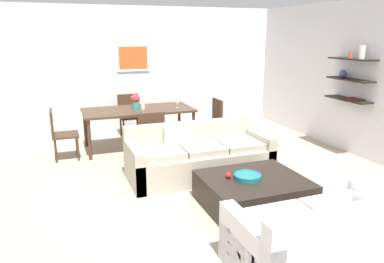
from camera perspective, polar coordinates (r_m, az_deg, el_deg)
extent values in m
plane|color=tan|center=(5.49, 2.32, -7.94)|extent=(18.00, 18.00, 0.00)
cube|color=silver|center=(8.54, -4.96, 9.61)|extent=(8.40, 0.06, 2.70)
cube|color=white|center=(8.33, -9.05, 11.16)|extent=(0.73, 0.02, 0.59)
cube|color=#E55926|center=(8.32, -9.03, 11.15)|extent=(0.62, 0.01, 0.47)
cube|color=silver|center=(7.30, 23.20, 7.58)|extent=(0.06, 8.20, 2.70)
cube|color=black|center=(7.03, 23.43, 10.19)|extent=(0.28, 0.90, 0.02)
cube|color=black|center=(7.06, 23.13, 7.37)|extent=(0.28, 0.90, 0.02)
cube|color=black|center=(7.11, 22.85, 4.58)|extent=(0.28, 0.90, 0.02)
cylinder|color=silver|center=(6.88, 24.69, 11.01)|extent=(0.10, 0.10, 0.22)
sphere|color=#4C518C|center=(7.18, 22.22, 8.23)|extent=(0.14, 0.14, 0.14)
cylinder|color=#D85933|center=(7.06, 23.21, 10.82)|extent=(0.07, 0.07, 0.12)
cube|color=#4C1E19|center=(7.00, 23.70, 4.57)|extent=(0.20, 0.28, 0.03)
cube|color=#B2A893|center=(5.68, 1.16, -4.88)|extent=(2.15, 0.90, 0.42)
cube|color=#B2A893|center=(5.89, -0.13, -0.17)|extent=(2.15, 0.16, 0.36)
cube|color=#B2A893|center=(5.38, -8.90, -5.19)|extent=(0.14, 0.90, 0.60)
cube|color=#B2A893|center=(6.07, 10.06, -2.89)|extent=(0.14, 0.90, 0.60)
cube|color=#B2A893|center=(5.37, -4.89, -3.18)|extent=(0.60, 0.70, 0.10)
cube|color=#B2A893|center=(5.56, 1.33, -2.49)|extent=(0.60, 0.70, 0.10)
cube|color=#B2A893|center=(5.81, 7.07, -1.83)|extent=(0.60, 0.70, 0.10)
cube|color=white|center=(5.63, -2.44, -0.90)|extent=(0.36, 0.12, 0.36)
cube|color=white|center=(3.81, 19.05, -16.31)|extent=(1.66, 0.90, 0.42)
cube|color=white|center=(3.39, 23.64, -13.35)|extent=(1.66, 0.16, 0.36)
cube|color=white|center=(4.25, 27.33, -12.42)|extent=(0.14, 0.90, 0.60)
cube|color=white|center=(3.38, 8.60, -18.11)|extent=(0.14, 0.90, 0.60)
cube|color=white|center=(3.92, 23.00, -11.43)|extent=(0.67, 0.70, 0.10)
cube|color=white|center=(3.52, 14.50, -13.81)|extent=(0.67, 0.70, 0.10)
cube|color=white|center=(3.73, 25.67, -10.94)|extent=(0.37, 0.16, 0.36)
cube|color=black|center=(4.80, 9.36, -9.16)|extent=(1.25, 1.07, 0.38)
cylinder|color=#19666B|center=(4.67, 8.54, -6.92)|extent=(0.34, 0.34, 0.06)
torus|color=#19666B|center=(4.66, 8.55, -6.60)|extent=(0.34, 0.34, 0.02)
sphere|color=red|center=(4.67, 5.61, -6.73)|extent=(0.08, 0.08, 0.08)
cube|color=#422D1E|center=(7.04, -8.28, 3.28)|extent=(2.03, 0.98, 0.04)
cylinder|color=#422D1E|center=(6.59, -15.48, -1.29)|extent=(0.06, 0.06, 0.71)
cylinder|color=#422D1E|center=(6.99, 0.25, 0.19)|extent=(0.06, 0.06, 0.71)
cylinder|color=#422D1E|center=(7.42, -16.10, 0.46)|extent=(0.06, 0.06, 0.71)
cylinder|color=#422D1E|center=(7.77, -1.98, 1.70)|extent=(0.06, 0.06, 0.71)
cube|color=#422D1E|center=(6.35, -6.62, -0.74)|extent=(0.44, 0.44, 0.04)
cube|color=#422D1E|center=(6.10, -6.23, 0.91)|extent=(0.44, 0.04, 0.43)
cylinder|color=#422D1E|center=(6.62, -5.42, -2.08)|extent=(0.04, 0.04, 0.41)
cylinder|color=#422D1E|center=(6.54, -8.47, -2.38)|extent=(0.04, 0.04, 0.41)
cylinder|color=#422D1E|center=(6.29, -4.57, -2.98)|extent=(0.04, 0.04, 0.41)
cylinder|color=#422D1E|center=(6.21, -7.77, -3.32)|extent=(0.04, 0.04, 0.41)
cube|color=#422D1E|center=(7.30, 2.47, 1.41)|extent=(0.44, 0.44, 0.04)
cube|color=#422D1E|center=(7.32, 3.94, 3.33)|extent=(0.04, 0.44, 0.43)
cylinder|color=#422D1E|center=(7.45, 0.64, -0.08)|extent=(0.04, 0.04, 0.41)
cylinder|color=#422D1E|center=(7.12, 1.67, -0.78)|extent=(0.04, 0.04, 0.41)
cylinder|color=#422D1E|center=(7.58, 3.18, 0.17)|extent=(0.04, 0.04, 0.41)
cylinder|color=#422D1E|center=(7.26, 4.31, -0.51)|extent=(0.04, 0.04, 0.41)
cube|color=#422D1E|center=(6.75, -18.90, -0.50)|extent=(0.44, 0.44, 0.04)
cube|color=#422D1E|center=(6.70, -20.77, 1.28)|extent=(0.04, 0.44, 0.43)
cylinder|color=#422D1E|center=(6.65, -17.13, -2.62)|extent=(0.04, 0.04, 0.41)
cylinder|color=#422D1E|center=(6.99, -17.32, -1.78)|extent=(0.04, 0.04, 0.41)
cylinder|color=#422D1E|center=(6.64, -20.23, -2.90)|extent=(0.04, 0.04, 0.41)
cylinder|color=#422D1E|center=(6.99, -20.27, -2.05)|extent=(0.04, 0.04, 0.41)
cube|color=#422D1E|center=(7.88, -9.46, 2.25)|extent=(0.44, 0.44, 0.04)
cube|color=#422D1E|center=(8.03, -9.81, 4.17)|extent=(0.44, 0.04, 0.43)
cylinder|color=#422D1E|center=(7.73, -10.44, 0.24)|extent=(0.04, 0.04, 0.41)
cylinder|color=#422D1E|center=(7.80, -7.84, 0.47)|extent=(0.04, 0.04, 0.41)
cylinder|color=#422D1E|center=(8.08, -10.89, 0.84)|extent=(0.04, 0.04, 0.41)
cylinder|color=#422D1E|center=(8.14, -8.40, 1.06)|extent=(0.04, 0.04, 0.41)
cylinder|color=silver|center=(6.63, -7.49, 2.78)|extent=(0.06, 0.06, 0.01)
cylinder|color=silver|center=(6.62, -7.51, 3.11)|extent=(0.01, 0.01, 0.07)
cylinder|color=silver|center=(6.61, -7.53, 3.83)|extent=(0.06, 0.06, 0.10)
cylinder|color=silver|center=(7.11, -2.29, 3.73)|extent=(0.06, 0.06, 0.01)
cylinder|color=silver|center=(7.10, -2.29, 4.08)|extent=(0.01, 0.01, 0.08)
cylinder|color=silver|center=(7.09, -2.30, 4.77)|extent=(0.07, 0.07, 0.09)
cylinder|color=silver|center=(7.45, -8.99, 4.07)|extent=(0.06, 0.06, 0.01)
cylinder|color=silver|center=(7.44, -9.01, 4.40)|extent=(0.01, 0.01, 0.08)
cylinder|color=silver|center=(7.43, -9.03, 5.03)|extent=(0.08, 0.08, 0.08)
cylinder|color=teal|center=(6.99, -8.63, 3.96)|extent=(0.14, 0.14, 0.15)
sphere|color=red|center=(6.97, -8.67, 5.03)|extent=(0.16, 0.16, 0.16)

